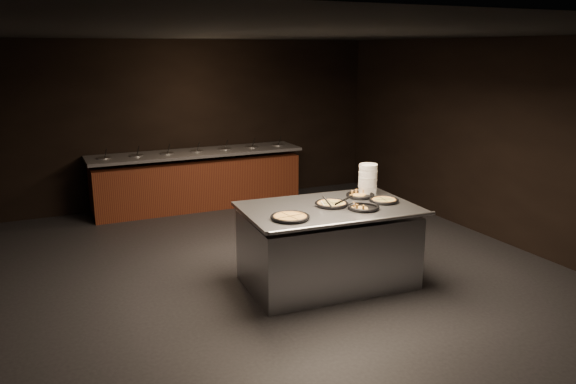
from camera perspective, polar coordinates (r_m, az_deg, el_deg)
name	(u,v)px	position (r m, az deg, el deg)	size (l,w,h in m)	color
room	(280,163)	(6.53, -0.82, 2.98)	(7.02, 8.02, 2.92)	black
salad_bar	(198,183)	(10.03, -9.14, 0.91)	(3.70, 0.83, 1.18)	#612D16
serving_counter	(328,247)	(6.70, 4.05, -5.59)	(2.06, 1.38, 0.96)	silver
plate_stack	(368,179)	(7.15, 8.12, 1.32)	(0.23, 0.23, 0.37)	silver
pan_veggie_whole	(290,217)	(6.05, 0.21, -2.56)	(0.43, 0.43, 0.04)	black
pan_cheese_whole	(332,204)	(6.59, 4.45, -1.20)	(0.40, 0.40, 0.04)	black
pan_cheese_slices_a	(360,195)	(7.01, 7.36, -0.32)	(0.35, 0.35, 0.04)	black
pan_cheese_slices_b	(363,207)	(6.49, 7.66, -1.54)	(0.37, 0.37, 0.04)	black
pan_veggie_slices	(384,200)	(6.81, 9.72, -0.84)	(0.35, 0.35, 0.04)	black
server_left	(325,203)	(6.43, 3.77, -1.12)	(0.11, 0.29, 0.14)	silver
server_right	(348,203)	(6.42, 6.11, -1.08)	(0.29, 0.27, 0.18)	silver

